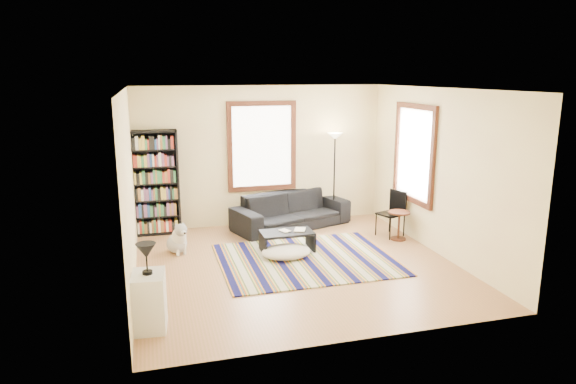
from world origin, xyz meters
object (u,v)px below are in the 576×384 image
object	(u,v)px
sofa	(291,210)
bookshelf	(155,183)
floor_cushion	(286,252)
side_table	(399,226)
coffee_table	(287,242)
floor_lamp	(334,178)
white_cabinet	(149,301)
folding_chair	(390,214)
dog	(177,237)

from	to	relation	value
sofa	bookshelf	xyz separation A→B (m)	(-2.61, 0.27, 0.66)
floor_cushion	side_table	distance (m)	2.31
coffee_table	floor_lamp	distance (m)	2.18
sofa	floor_cushion	xyz separation A→B (m)	(-0.56, -1.69, -0.24)
bookshelf	coffee_table	size ratio (longest dim) A/B	2.22
white_cabinet	folding_chair	bearing A→B (deg)	35.04
sofa	floor_cushion	distance (m)	1.80
sofa	coffee_table	xyz separation A→B (m)	(-0.47, -1.39, -0.16)
sofa	folding_chair	world-z (taller)	folding_chair
sofa	coffee_table	distance (m)	1.48
bookshelf	side_table	xyz separation A→B (m)	(4.32, -1.58, -0.73)
white_cabinet	sofa	bearing A→B (deg)	57.44
bookshelf	dog	bearing A→B (deg)	-76.25
bookshelf	floor_lamp	xyz separation A→B (m)	(3.55, -0.17, -0.07)
coffee_table	sofa	bearing A→B (deg)	71.49
folding_chair	dog	xyz separation A→B (m)	(-3.97, 0.12, -0.15)
side_table	white_cabinet	distance (m)	5.05
sofa	dog	xyz separation A→B (m)	(-2.31, -0.94, -0.07)
bookshelf	side_table	size ratio (longest dim) A/B	3.70
sofa	white_cabinet	xyz separation A→B (m)	(-2.79, -3.61, 0.01)
floor_lamp	bookshelf	bearing A→B (deg)	177.26
side_table	dog	xyz separation A→B (m)	(-4.02, 0.37, 0.01)
folding_chair	floor_lamp	bearing A→B (deg)	100.68
coffee_table	dog	bearing A→B (deg)	166.17
sofa	folding_chair	bearing A→B (deg)	-50.50
coffee_table	bookshelf	bearing A→B (deg)	142.23
floor_cushion	bookshelf	bearing A→B (deg)	136.22
side_table	folding_chair	xyz separation A→B (m)	(-0.05, 0.26, 0.16)
bookshelf	dog	xyz separation A→B (m)	(0.29, -1.21, -0.72)
folding_chair	white_cabinet	world-z (taller)	folding_chair
sofa	dog	distance (m)	2.50
folding_chair	white_cabinet	size ratio (longest dim) A/B	1.23
floor_lamp	side_table	world-z (taller)	floor_lamp
floor_cushion	floor_lamp	size ratio (longest dim) A/B	0.45
bookshelf	coffee_table	bearing A→B (deg)	-37.77
floor_lamp	coffee_table	bearing A→B (deg)	-133.40
floor_cushion	folding_chair	bearing A→B (deg)	16.01
floor_cushion	white_cabinet	xyz separation A→B (m)	(-2.23, -1.92, 0.25)
side_table	folding_chair	bearing A→B (deg)	101.00
coffee_table	dog	xyz separation A→B (m)	(-1.85, 0.45, 0.10)
floor_cushion	floor_lamp	xyz separation A→B (m)	(1.51, 1.79, 0.83)
bookshelf	side_table	distance (m)	4.65
bookshelf	dog	distance (m)	1.44
bookshelf	floor_cushion	world-z (taller)	bookshelf
coffee_table	side_table	xyz separation A→B (m)	(2.17, 0.08, 0.09)
floor_lamp	white_cabinet	world-z (taller)	floor_lamp
sofa	coffee_table	bearing A→B (deg)	-126.59
floor_lamp	dog	size ratio (longest dim) A/B	3.37
side_table	dog	size ratio (longest dim) A/B	0.98
side_table	sofa	bearing A→B (deg)	142.51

